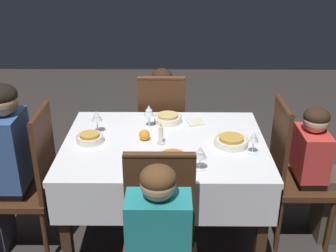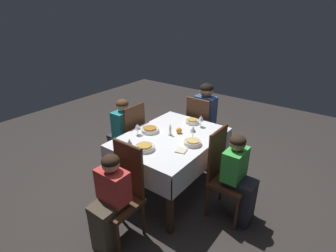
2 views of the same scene
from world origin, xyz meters
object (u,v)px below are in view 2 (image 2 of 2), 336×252
at_px(wine_glass_east, 129,142).
at_px(wine_glass_south, 138,127).
at_px(person_child_green, 240,176).
at_px(person_child_teal, 121,131).
at_px(chair_north, 224,172).
at_px(person_child_red, 109,200).
at_px(orange_fruit, 179,130).
at_px(dining_table, 171,144).
at_px(bowl_south, 150,130).
at_px(bowl_north, 193,142).
at_px(candle_centerpiece, 170,131).
at_px(chair_east, 123,191).
at_px(chair_south, 130,137).
at_px(wine_glass_west, 201,118).
at_px(wine_glass_north, 193,129).
at_px(napkin_red_folded, 181,150).
at_px(bowl_west, 192,121).
at_px(person_adult_denim, 206,116).
at_px(chair_west, 200,128).
at_px(bowl_east, 145,147).

xyz_separation_m(wine_glass_east, wine_glass_south, (-0.33, -0.19, 0.00)).
height_order(person_child_green, person_child_teal, person_child_teal).
xyz_separation_m(chair_north, person_child_red, (1.05, -0.64, 0.00)).
bearing_deg(wine_glass_south, orange_fruit, 132.37).
bearing_deg(dining_table, bowl_south, -79.30).
xyz_separation_m(person_child_green, person_child_teal, (0.02, -1.71, 0.03)).
height_order(bowl_north, candle_centerpiece, candle_centerpiece).
bearing_deg(orange_fruit, chair_east, 1.17).
height_order(chair_south, wine_glass_west, chair_south).
xyz_separation_m(wine_glass_west, wine_glass_north, (0.34, 0.09, 0.00)).
bearing_deg(person_child_red, napkin_red_folded, 73.38).
relative_size(person_child_teal, bowl_west, 6.11).
relative_size(person_child_green, bowl_south, 4.63).
bearing_deg(person_child_green, wine_glass_north, 83.13).
relative_size(person_child_teal, wine_glass_west, 6.96).
distance_m(person_adult_denim, candle_centerpiece, 0.99).
height_order(person_child_red, napkin_red_folded, person_child_red).
distance_m(person_child_teal, bowl_south, 0.62).
bearing_deg(wine_glass_west, candle_centerpiece, -21.34).
bearing_deg(chair_west, chair_south, 53.82).
bearing_deg(wine_glass_east, napkin_red_folded, 126.61).
bearing_deg(chair_south, bowl_east, 56.67).
bearing_deg(napkin_red_folded, candle_centerpiece, -126.64).
distance_m(person_child_red, candle_centerpiece, 1.07).
distance_m(bowl_west, napkin_red_folded, 0.74).
height_order(bowl_north, wine_glass_east, wine_glass_east).
distance_m(chair_south, person_adult_denim, 1.16).
bearing_deg(bowl_north, bowl_west, -147.46).
relative_size(chair_west, bowl_east, 4.72).
bearing_deg(chair_north, napkin_red_folded, 121.35).
relative_size(person_child_red, wine_glass_north, 6.29).
bearing_deg(bowl_west, bowl_south, -27.61).
xyz_separation_m(bowl_south, orange_fruit, (-0.18, 0.30, 0.01)).
bearing_deg(napkin_red_folded, person_adult_denim, -162.96).
bearing_deg(bowl_south, person_child_green, 94.22).
bearing_deg(bowl_south, chair_east, 22.12).
xyz_separation_m(dining_table, person_adult_denim, (-1.00, -0.08, 0.00)).
xyz_separation_m(chair_north, wine_glass_north, (-0.08, -0.45, 0.34)).
bearing_deg(napkin_red_folded, person_child_green, 113.11).
xyz_separation_m(wine_glass_south, candle_centerpiece, (-0.22, 0.31, -0.05)).
height_order(dining_table, wine_glass_north, wine_glass_north).
distance_m(person_child_green, bowl_east, 1.03).
height_order(chair_south, person_child_teal, person_child_teal).
bearing_deg(chair_east, bowl_north, 72.36).
relative_size(chair_east, candle_centerpiece, 7.05).
bearing_deg(wine_glass_east, chair_south, -134.76).
bearing_deg(chair_east, chair_north, 53.87).
bearing_deg(napkin_red_folded, wine_glass_east, -53.39).
bearing_deg(napkin_red_folded, chair_north, 121.35).
relative_size(chair_south, person_child_green, 1.01).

